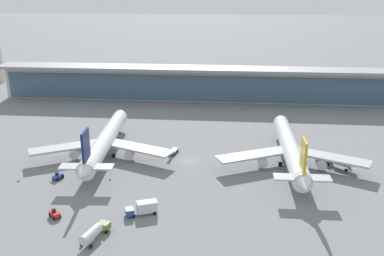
{
  "coord_description": "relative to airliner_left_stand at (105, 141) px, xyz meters",
  "views": [
    {
      "loc": [
        11.69,
        -117.58,
        50.81
      ],
      "look_at": [
        0.0,
        10.66,
        6.91
      ],
      "focal_mm": 40.38,
      "sensor_mm": 36.0,
      "label": 1
    }
  ],
  "objects": [
    {
      "name": "service_truck_under_wing_olive",
      "position": [
        10.41,
        -44.83,
        -3.03
      ],
      "size": [
        4.63,
        8.89,
        2.95
      ],
      "color": "olive",
      "rests_on": "ground"
    },
    {
      "name": "airliner_centre_stand",
      "position": [
        55.43,
        -1.59,
        0.0
      ],
      "size": [
        43.42,
        56.32,
        15.03
      ],
      "color": "white",
      "rests_on": "ground"
    },
    {
      "name": "ground_plane",
      "position": [
        25.89,
        -2.32,
        -4.73
      ],
      "size": [
        1200.0,
        1200.0,
        0.0
      ],
      "primitive_type": "plane",
      "color": "slate"
    },
    {
      "name": "terminal_building",
      "position": [
        25.89,
        67.4,
        3.13
      ],
      "size": [
        183.6,
        12.8,
        15.2
      ],
      "color": "beige",
      "rests_on": "ground"
    },
    {
      "name": "service_truck_at_far_stand_red",
      "position": [
        -1.23,
        -36.94,
        -3.86
      ],
      "size": [
        3.27,
        3.17,
        2.05
      ],
      "color": "#B21E1E",
      "rests_on": "ground"
    },
    {
      "name": "service_truck_near_nose_blue",
      "position": [
        -8.22,
        -17.47,
        -3.86
      ],
      "size": [
        2.67,
        3.3,
        2.05
      ],
      "color": "#234C9E",
      "rests_on": "ground"
    },
    {
      "name": "safety_cone_alpha",
      "position": [
        6.02,
        -16.86,
        -4.42
      ],
      "size": [
        0.62,
        0.62,
        0.7
      ],
      "color": "orange",
      "rests_on": "ground"
    },
    {
      "name": "airliner_left_stand",
      "position": [
        0.0,
        0.0,
        0.0
      ],
      "size": [
        43.35,
        56.45,
        15.03
      ],
      "color": "white",
      "rests_on": "ground"
    },
    {
      "name": "service_truck_mid_apron_blue",
      "position": [
        20.44,
        3.31,
        -3.92
      ],
      "size": [
        2.8,
        6.94,
        2.7
      ],
      "color": "#234C9E",
      "rests_on": "ground"
    },
    {
      "name": "safety_cone_bravo",
      "position": [
        -18.19,
        -19.87,
        -4.42
      ],
      "size": [
        0.62,
        0.62,
        0.7
      ],
      "color": "orange",
      "rests_on": "ground"
    },
    {
      "name": "service_truck_by_tail_blue",
      "position": [
        18.6,
        -33.73,
        -3.04
      ],
      "size": [
        7.63,
        4.83,
        3.1
      ],
      "color": "#234C9E",
      "rests_on": "ground"
    },
    {
      "name": "service_truck_on_taxiway_blue",
      "position": [
        69.24,
        -2.76,
        -3.03
      ],
      "size": [
        7.98,
        7.32,
        2.95
      ],
      "color": "#234C9E",
      "rests_on": "ground"
    }
  ]
}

